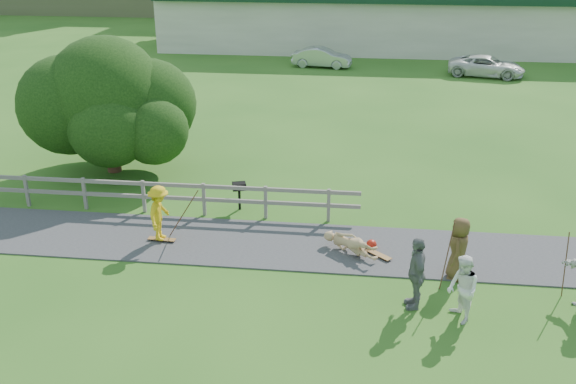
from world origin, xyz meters
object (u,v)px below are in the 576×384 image
Objects in this scene: spectator_c at (459,249)px; spectator_a at (463,289)px; bbq at (239,196)px; skater_fallen at (350,244)px; car_white at (486,66)px; tree at (110,125)px; spectator_b at (416,273)px; skater_rider at (160,216)px; car_silver at (322,57)px.

spectator_a is at bearing 9.41° from spectator_c.
skater_fallen is at bearing -52.99° from bbq.
car_white is at bearing -176.93° from spectator_c.
skater_fallen is 10.79m from tree.
spectator_c is at bearing 135.56° from spectator_b.
skater_rider is 7.66m from spectator_b.
bbq is at bearing -28.40° from tree.
spectator_b is 28.29m from car_silver.
car_white is 24.84m from tree.
spectator_a is 14.61m from tree.
spectator_c is (2.83, -1.00, 0.55)m from skater_fallen.
tree reaches higher than spectator_c.
skater_rider reaches higher than car_white.
skater_rider is 1.00× the size of spectator_a.
spectator_c is 1.86× the size of bbq.
car_white is (4.73, 24.96, -0.24)m from spectator_c.
skater_rider is at bearing 126.01° from skater_fallen.
bbq is at bearing -140.00° from spectator_b.
spectator_c is at bearing -161.21° from car_silver.
spectator_a is at bearing -106.64° from skater_rider.
spectator_c reaches higher than skater_fallen.
spectator_a is 0.96× the size of spectator_c.
skater_rider is 8.81m from spectator_a.
tree is (-6.49, -19.87, 1.20)m from car_silver.
spectator_b is 0.27× the size of tree.
bbq reaches higher than skater_fallen.
car_silver is (-5.30, 28.45, -0.21)m from spectator_a.
car_white is at bearing -24.97° from skater_rider.
spectator_b is (1.64, -2.51, 0.62)m from skater_fallen.
spectator_b is at bearing -61.34° from bbq.
spectator_c is 0.25× the size of tree.
tree reaches higher than skater_rider.
car_white is at bearing 19.47° from skater_fallen.
bbq is (-11.28, -21.29, -0.16)m from car_white.
spectator_b reaches higher than skater_rider.
skater_rider is at bearing -83.64° from spectator_c.
spectator_a reaches higher than skater_rider.
car_white is 0.66× the size of tree.
car_white is (4.89, 26.94, -0.21)m from spectator_a.
bbq is at bearing 164.56° from car_white.
skater_rider is at bearing 163.64° from car_white.
spectator_a is (2.68, -2.99, 0.52)m from skater_fallen.
spectator_b reaches higher than spectator_a.
skater_fallen is at bearing -157.20° from spectator_a.
spectator_a is at bearing -177.80° from car_white.
car_silver reaches higher than bbq.
skater_fallen is at bearing -95.68° from spectator_c.
spectator_c is (1.20, 1.51, -0.07)m from spectator_b.
tree is at bearing -145.14° from spectator_a.
tree is at bearing 150.24° from car_white.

